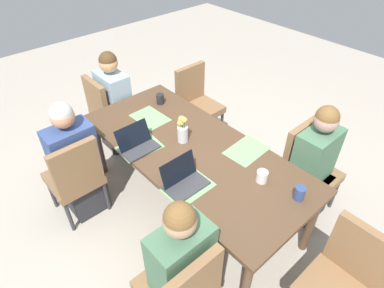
{
  "coord_description": "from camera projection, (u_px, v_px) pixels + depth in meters",
  "views": [
    {
      "loc": [
        1.63,
        -1.45,
        2.55
      ],
      "look_at": [
        0.0,
        0.0,
        0.79
      ],
      "focal_mm": 30.42,
      "sensor_mm": 36.0,
      "label": 1
    }
  ],
  "objects": [
    {
      "name": "ground_plane",
      "position": [
        192.0,
        205.0,
        3.29
      ],
      "size": [
        10.0,
        10.0,
        0.0
      ],
      "primitive_type": "plane",
      "color": "#B2A899"
    },
    {
      "name": "dining_table",
      "position": [
        192.0,
        155.0,
        2.87
      ],
      "size": [
        2.21,
        0.98,
        0.74
      ],
      "color": "brown",
      "rests_on": "ground_plane"
    },
    {
      "name": "chair_near_left_near",
      "position": [
        182.0,
        288.0,
        2.1
      ],
      "size": [
        0.44,
        0.44,
        0.9
      ],
      "color": "olive",
      "rests_on": "ground_plane"
    },
    {
      "name": "person_near_left_near",
      "position": [
        182.0,
        272.0,
        2.16
      ],
      "size": [
        0.36,
        0.4,
        1.19
      ],
      "color": "#2D2D33",
      "rests_on": "ground_plane"
    },
    {
      "name": "chair_head_left_left_mid",
      "position": [
        108.0,
        109.0,
        3.76
      ],
      "size": [
        0.44,
        0.44,
        0.9
      ],
      "color": "olive",
      "rests_on": "ground_plane"
    },
    {
      "name": "person_head_left_left_mid",
      "position": [
        116.0,
        107.0,
        3.74
      ],
      "size": [
        0.4,
        0.36,
        1.19
      ],
      "color": "#2D2D33",
      "rests_on": "ground_plane"
    },
    {
      "name": "chair_near_left_far",
      "position": [
        75.0,
        175.0,
        2.91
      ],
      "size": [
        0.44,
        0.44,
        0.9
      ],
      "color": "olive",
      "rests_on": "ground_plane"
    },
    {
      "name": "person_near_left_far",
      "position": [
        77.0,
        166.0,
        2.97
      ],
      "size": [
        0.36,
        0.4,
        1.19
      ],
      "color": "#2D2D33",
      "rests_on": "ground_plane"
    },
    {
      "name": "chair_far_right_near",
      "position": [
        307.0,
        165.0,
        3.02
      ],
      "size": [
        0.44,
        0.44,
        0.9
      ],
      "color": "olive",
      "rests_on": "ground_plane"
    },
    {
      "name": "person_far_right_near",
      "position": [
        311.0,
        170.0,
        2.93
      ],
      "size": [
        0.36,
        0.4,
        1.19
      ],
      "color": "#2D2D33",
      "rests_on": "ground_plane"
    },
    {
      "name": "chair_head_right_right_mid",
      "position": [
        345.0,
        278.0,
        2.16
      ],
      "size": [
        0.44,
        0.44,
        0.9
      ],
      "color": "olive",
      "rests_on": "ground_plane"
    },
    {
      "name": "chair_far_right_far",
      "position": [
        196.0,
        100.0,
        3.92
      ],
      "size": [
        0.44,
        0.44,
        0.9
      ],
      "color": "olive",
      "rests_on": "ground_plane"
    },
    {
      "name": "flower_vase",
      "position": [
        182.0,
        129.0,
        2.83
      ],
      "size": [
        0.11,
        0.09,
        0.26
      ],
      "color": "silver",
      "rests_on": "dining_table"
    },
    {
      "name": "placemat_near_left_near",
      "position": [
        188.0,
        187.0,
        2.47
      ],
      "size": [
        0.27,
        0.36,
        0.0
      ],
      "primitive_type": "cube",
      "rotation": [
        0.0,
        0.0,
        1.59
      ],
      "color": "#7FAD70",
      "rests_on": "dining_table"
    },
    {
      "name": "placemat_head_left_left_mid",
      "position": [
        150.0,
        118.0,
        3.2
      ],
      "size": [
        0.37,
        0.27,
        0.0
      ],
      "primitive_type": "cube",
      "rotation": [
        0.0,
        0.0,
        0.03
      ],
      "color": "#7FAD70",
      "rests_on": "dining_table"
    },
    {
      "name": "placemat_near_left_far",
      "position": [
        140.0,
        147.0,
        2.84
      ],
      "size": [
        0.28,
        0.38,
        0.0
      ],
      "primitive_type": "cube",
      "rotation": [
        0.0,
        0.0,
        1.51
      ],
      "color": "#7FAD70",
      "rests_on": "dining_table"
    },
    {
      "name": "placemat_far_right_near",
      "position": [
        246.0,
        151.0,
        2.8
      ],
      "size": [
        0.28,
        0.37,
        0.0
      ],
      "primitive_type": "cube",
      "rotation": [
        0.0,
        0.0,
        -1.51
      ],
      "color": "#7FAD70",
      "rests_on": "dining_table"
    },
    {
      "name": "laptop_near_left_far",
      "position": [
        137.0,
        144.0,
        2.81
      ],
      "size": [
        0.22,
        0.32,
        0.2
      ],
      "color": "#38383D",
      "rests_on": "dining_table"
    },
    {
      "name": "laptop_near_left_near",
      "position": [
        183.0,
        180.0,
        2.47
      ],
      "size": [
        0.22,
        0.32,
        0.21
      ],
      "color": "#38383D",
      "rests_on": "dining_table"
    },
    {
      "name": "coffee_mug_near_left",
      "position": [
        160.0,
        99.0,
        3.38
      ],
      "size": [
        0.08,
        0.08,
        0.11
      ],
      "primitive_type": "cylinder",
      "color": "#232328",
      "rests_on": "dining_table"
    },
    {
      "name": "coffee_mug_near_right",
      "position": [
        299.0,
        193.0,
        2.35
      ],
      "size": [
        0.08,
        0.08,
        0.11
      ],
      "primitive_type": "cylinder",
      "color": "#33477A",
      "rests_on": "dining_table"
    },
    {
      "name": "coffee_mug_centre_left",
      "position": [
        262.0,
        176.0,
        2.49
      ],
      "size": [
        0.09,
        0.09,
        0.09
      ],
      "primitive_type": "cylinder",
      "color": "white",
      "rests_on": "dining_table"
    }
  ]
}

